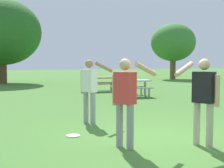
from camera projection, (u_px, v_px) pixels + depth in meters
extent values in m
plane|color=#447530|center=(161.00, 140.00, 6.21)|extent=(120.00, 120.00, 0.00)
cylinder|color=gray|center=(86.00, 107.00, 7.96)|extent=(0.13, 0.13, 0.82)
cylinder|color=gray|center=(93.00, 108.00, 7.78)|extent=(0.13, 0.13, 0.82)
cube|color=white|center=(89.00, 81.00, 7.82)|extent=(0.36, 0.44, 0.58)
sphere|color=#9E7051|center=(89.00, 64.00, 7.79)|extent=(0.21, 0.21, 0.21)
cylinder|color=#9E7051|center=(82.00, 82.00, 8.00)|extent=(0.09, 0.09, 0.58)
cylinder|color=#9E7051|center=(104.00, 67.00, 7.82)|extent=(0.56, 0.33, 0.28)
cylinder|color=#B7AD93|center=(210.00, 125.00, 5.68)|extent=(0.13, 0.13, 0.82)
cylinder|color=#B7AD93|center=(197.00, 124.00, 5.86)|extent=(0.13, 0.13, 0.82)
cube|color=black|center=(204.00, 87.00, 5.72)|extent=(0.36, 0.44, 0.58)
sphere|color=tan|center=(204.00, 64.00, 5.69)|extent=(0.21, 0.21, 0.21)
cylinder|color=tan|center=(217.00, 91.00, 5.55)|extent=(0.09, 0.09, 0.58)
cylinder|color=tan|center=(184.00, 69.00, 5.67)|extent=(0.56, 0.33, 0.28)
cylinder|color=gray|center=(120.00, 125.00, 5.72)|extent=(0.13, 0.13, 0.82)
cylinder|color=gray|center=(130.00, 127.00, 5.54)|extent=(0.13, 0.13, 0.82)
cube|color=#D83838|center=(125.00, 88.00, 5.58)|extent=(0.35, 0.44, 0.58)
sphere|color=tan|center=(125.00, 64.00, 5.55)|extent=(0.21, 0.21, 0.21)
cylinder|color=tan|center=(115.00, 90.00, 5.77)|extent=(0.09, 0.09, 0.58)
cylinder|color=tan|center=(146.00, 69.00, 5.57)|extent=(0.56, 0.31, 0.28)
cylinder|color=white|center=(73.00, 136.00, 6.55)|extent=(0.29, 0.29, 0.03)
cube|color=#B2ADA3|center=(131.00, 81.00, 14.10)|extent=(1.81, 1.05, 0.06)
cube|color=#A49F96|center=(135.00, 88.00, 13.55)|extent=(1.72, 0.56, 0.05)
cube|color=#A49F96|center=(128.00, 86.00, 14.68)|extent=(1.72, 0.56, 0.05)
cylinder|color=#A49F96|center=(117.00, 89.00, 13.99)|extent=(0.11, 0.11, 0.71)
cylinder|color=#A49F96|center=(120.00, 94.00, 13.43)|extent=(0.09, 0.09, 0.41)
cylinder|color=#A49F96|center=(114.00, 91.00, 14.56)|extent=(0.09, 0.09, 0.41)
cylinder|color=#A49F96|center=(145.00, 89.00, 14.26)|extent=(0.11, 0.11, 0.71)
cylinder|color=#A49F96|center=(149.00, 93.00, 13.70)|extent=(0.09, 0.09, 0.41)
cylinder|color=#A49F96|center=(141.00, 91.00, 14.84)|extent=(0.09, 0.09, 0.41)
cube|color=olive|center=(104.00, 78.00, 16.79)|extent=(1.71, 0.79, 0.06)
cube|color=olive|center=(107.00, 84.00, 16.27)|extent=(1.70, 0.29, 0.05)
cube|color=olive|center=(100.00, 83.00, 17.35)|extent=(1.70, 0.29, 0.05)
cylinder|color=olive|center=(92.00, 85.00, 16.58)|extent=(0.11, 0.11, 0.71)
cylinder|color=olive|center=(95.00, 89.00, 16.05)|extent=(0.09, 0.09, 0.41)
cylinder|color=olive|center=(89.00, 87.00, 17.13)|extent=(0.09, 0.09, 0.41)
cylinder|color=olive|center=(115.00, 84.00, 17.05)|extent=(0.11, 0.11, 0.71)
cylinder|color=olive|center=(119.00, 88.00, 16.52)|extent=(0.09, 0.09, 0.41)
cylinder|color=olive|center=(111.00, 86.00, 17.60)|extent=(0.09, 0.09, 0.41)
cylinder|color=#515156|center=(128.00, 84.00, 15.71)|extent=(0.56, 0.56, 0.90)
cylinder|color=slate|center=(128.00, 75.00, 15.68)|extent=(0.59, 0.59, 0.06)
cylinder|color=brown|center=(3.00, 69.00, 22.97)|extent=(0.59, 0.59, 2.23)
ellipsoid|color=#286023|center=(2.00, 32.00, 22.78)|extent=(5.77, 5.77, 4.90)
cylinder|color=brown|center=(173.00, 67.00, 29.12)|extent=(0.53, 0.53, 2.31)
ellipsoid|color=#3D7A33|center=(173.00, 42.00, 28.96)|extent=(4.17, 4.17, 3.54)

